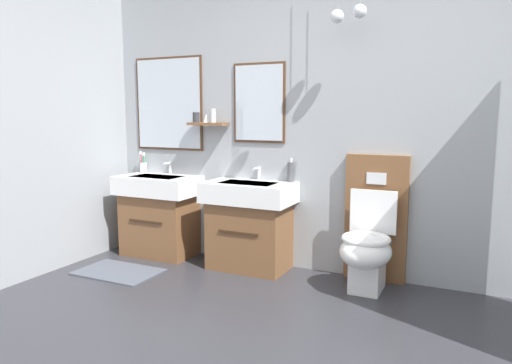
{
  "coord_description": "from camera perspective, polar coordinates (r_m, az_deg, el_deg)",
  "views": [
    {
      "loc": [
        0.88,
        -1.96,
        1.32
      ],
      "look_at": [
        -0.71,
        1.36,
        0.79
      ],
      "focal_mm": 33.57,
      "sensor_mm": 36.0,
      "label": 1
    }
  ],
  "objects": [
    {
      "name": "vanity_sink_right",
      "position": [
        4.06,
        -0.77,
        -4.87
      ],
      "size": [
        0.75,
        0.47,
        0.74
      ],
      "color": "brown",
      "rests_on": "ground"
    },
    {
      "name": "bath_mat",
      "position": [
        4.21,
        -16.08,
        -10.24
      ],
      "size": [
        0.68,
        0.44,
        0.01
      ],
      "primitive_type": "cube",
      "color": "#474C56",
      "rests_on": "ground"
    },
    {
      "name": "vanity_sink_left",
      "position": [
        4.55,
        -11.4,
        -3.63
      ],
      "size": [
        0.75,
        0.47,
        0.74
      ],
      "color": "brown",
      "rests_on": "ground"
    },
    {
      "name": "tap_on_right_sink",
      "position": [
        4.14,
        0.24,
        1.23
      ],
      "size": [
        0.03,
        0.13,
        0.11
      ],
      "color": "silver",
      "rests_on": "vanity_sink_right"
    },
    {
      "name": "toilet",
      "position": [
        3.74,
        13.5,
        -6.61
      ],
      "size": [
        0.48,
        0.62,
        1.0
      ],
      "color": "brown",
      "rests_on": "ground"
    },
    {
      "name": "soap_dispenser",
      "position": [
        4.01,
        4.17,
        1.24
      ],
      "size": [
        0.06,
        0.06,
        0.2
      ],
      "color": "#4C4C51",
      "rests_on": "vanity_sink_right"
    },
    {
      "name": "wall_back",
      "position": [
        3.9,
        12.42,
        8.95
      ],
      "size": [
        4.93,
        0.63,
        2.76
      ],
      "color": "#999EA3",
      "rests_on": "ground"
    },
    {
      "name": "tap_on_left_sink",
      "position": [
        4.61,
        -10.31,
        1.82
      ],
      "size": [
        0.03,
        0.13,
        0.11
      ],
      "color": "silver",
      "rests_on": "vanity_sink_left"
    },
    {
      "name": "toothbrush_cup",
      "position": [
        4.79,
        -13.26,
        1.79
      ],
      "size": [
        0.07,
        0.07,
        0.21
      ],
      "color": "silver",
      "rests_on": "vanity_sink_left"
    }
  ]
}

